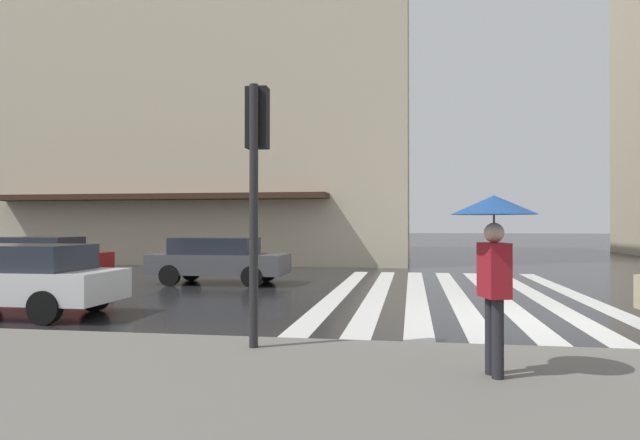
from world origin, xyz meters
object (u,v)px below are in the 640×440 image
object	(u,v)px
car_red	(40,257)
traffic_signal_post	(256,159)
car_white	(16,278)
car_dark_grey	(218,259)
pedestrian_in_red_jacket	(494,233)

from	to	relation	value
car_red	traffic_signal_post	bearing A→B (deg)	-133.17
traffic_signal_post	car_red	bearing A→B (deg)	46.83
car_red	car_white	bearing A→B (deg)	-147.95
traffic_signal_post	car_white	xyz separation A→B (m)	(2.60, 5.64, -1.96)
car_dark_grey	car_red	bearing A→B (deg)	90.00
traffic_signal_post	car_white	bearing A→B (deg)	65.20
pedestrian_in_red_jacket	traffic_signal_post	bearing A→B (deg)	69.47
car_white	pedestrian_in_red_jacket	bearing A→B (deg)	-113.35
traffic_signal_post	car_red	world-z (taller)	traffic_signal_post
traffic_signal_post	car_white	world-z (taller)	traffic_signal_post
car_white	car_red	size ratio (longest dim) A/B	1.00
traffic_signal_post	car_red	size ratio (longest dim) A/B	0.87
car_white	pedestrian_in_red_jacket	world-z (taller)	pedestrian_in_red_jacket
traffic_signal_post	pedestrian_in_red_jacket	bearing A→B (deg)	-110.53
car_white	traffic_signal_post	bearing A→B (deg)	-114.80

